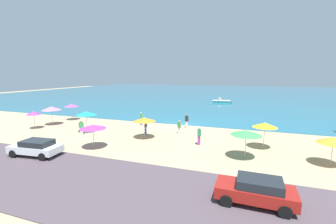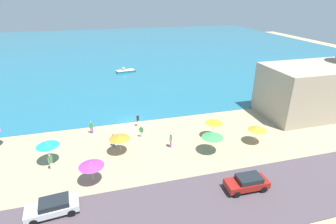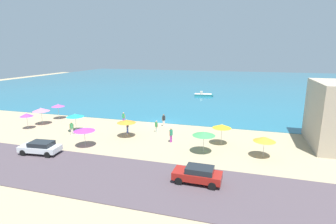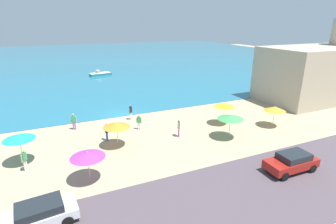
# 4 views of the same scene
# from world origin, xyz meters

# --- Properties ---
(ground_plane) EXTENTS (160.00, 160.00, 0.00)m
(ground_plane) POSITION_xyz_m (0.00, 0.00, 0.00)
(ground_plane) COLOR tan
(sea) EXTENTS (150.00, 110.00, 0.05)m
(sea) POSITION_xyz_m (0.00, 55.00, 0.03)
(sea) COLOR #236983
(sea) RESTS_ON ground_plane
(coastal_road) EXTENTS (80.00, 8.00, 0.06)m
(coastal_road) POSITION_xyz_m (0.00, -18.00, 0.03)
(coastal_road) COLOR #4E4249
(coastal_road) RESTS_ON ground_plane
(beach_umbrella_0) EXTENTS (2.46, 2.46, 2.46)m
(beach_umbrella_0) POSITION_xyz_m (8.05, -10.17, 2.19)
(beach_umbrella_0) COLOR #B2B2B7
(beach_umbrella_0) RESTS_ON ground_plane
(beach_umbrella_1) EXTENTS (2.24, 2.24, 2.31)m
(beach_umbrella_1) POSITION_xyz_m (14.22, -9.62, 2.00)
(beach_umbrella_1) COLOR #B2B2B7
(beach_umbrella_1) RESTS_ON ground_plane
(beach_umbrella_3) EXTENTS (2.42, 2.42, 2.33)m
(beach_umbrella_3) POSITION_xyz_m (-5.37, -12.11, 2.07)
(beach_umbrella_3) COLOR #B2B2B7
(beach_umbrella_3) RESTS_ON ground_plane
(beach_umbrella_4) EXTENTS (2.40, 2.40, 2.35)m
(beach_umbrella_4) POSITION_xyz_m (-2.25, -7.54, 2.08)
(beach_umbrella_4) COLOR #B2B2B7
(beach_umbrella_4) RESTS_ON ground_plane
(beach_umbrella_6) EXTENTS (2.21, 2.21, 2.53)m
(beach_umbrella_6) POSITION_xyz_m (9.66, -6.96, 2.25)
(beach_umbrella_6) COLOR #B2B2B7
(beach_umbrella_6) RESTS_ON ground_plane
(beach_umbrella_8) EXTENTS (2.38, 2.38, 2.57)m
(beach_umbrella_8) POSITION_xyz_m (-9.85, -7.48, 2.31)
(beach_umbrella_8) COLOR #B2B2B7
(beach_umbrella_8) RESTS_ON ground_plane
(bather_0) EXTENTS (0.36, 0.51, 1.80)m
(bather_0) POSITION_xyz_m (3.75, -7.86, 1.01)
(bather_0) COLOR #AC399F
(bather_0) RESTS_ON ground_plane
(bather_1) EXTENTS (0.41, 0.45, 1.79)m
(bather_1) POSITION_xyz_m (0.80, -1.39, 1.01)
(bather_1) COLOR silver
(bather_1) RESTS_ON ground_plane
(bather_2) EXTENTS (0.39, 0.48, 1.77)m
(bather_2) POSITION_xyz_m (-9.61, -8.74, 0.99)
(bather_2) COLOR silver
(bather_2) RESTS_ON ground_plane
(bather_3) EXTENTS (0.52, 0.36, 1.63)m
(bather_3) POSITION_xyz_m (0.75, -4.56, 0.91)
(bather_3) COLOR silver
(bather_3) RESTS_ON ground_plane
(bather_4) EXTENTS (0.57, 0.27, 1.76)m
(bather_4) POSITION_xyz_m (-5.45, -1.82, 0.99)
(bather_4) COLOR #A949B6
(bather_4) RESTS_ON ground_plane
(bather_5) EXTENTS (0.26, 0.57, 1.72)m
(bather_5) POSITION_xyz_m (-2.89, -5.93, 0.97)
(bather_5) COLOR blue
(bather_5) RESTS_ON ground_plane
(parked_car_0) EXTENTS (4.39, 2.26, 1.35)m
(parked_car_0) POSITION_xyz_m (-8.61, -15.47, 0.79)
(parked_car_0) COLOR silver
(parked_car_0) RESTS_ON coastal_road
(parked_car_1) EXTENTS (4.07, 1.90, 1.43)m
(parked_car_1) POSITION_xyz_m (8.65, -17.00, 0.82)
(parked_car_1) COLOR maroon
(parked_car_1) RESTS_ON coastal_road
(skiff_nearshore) EXTENTS (4.66, 2.26, 1.17)m
(skiff_nearshore) POSITION_xyz_m (2.29, 26.30, 0.38)
(skiff_nearshore) COLOR teal
(skiff_nearshore) RESTS_ON sea
(harbor_fortress) EXTENTS (17.29, 8.55, 13.51)m
(harbor_fortress) POSITION_xyz_m (29.65, -3.82, 4.59)
(harbor_fortress) COLOR tan
(harbor_fortress) RESTS_ON ground_plane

